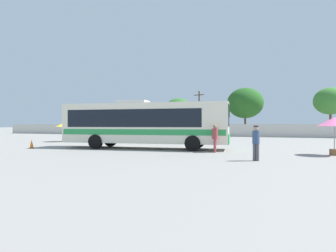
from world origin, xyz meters
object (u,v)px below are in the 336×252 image
vendor_umbrella_near_gate_yellow (67,124)px  roadside_tree_midleft (178,110)px  parked_car_second_red (143,131)px  roadside_tree_midright (245,103)px  utility_pole_near (199,112)px  roadside_tree_left (129,110)px  parked_car_leftmost_maroon (112,131)px  traffic_cone_on_apron (32,144)px  roadside_tree_right (330,101)px  coach_bus_cream_green (143,123)px  vendor_umbrella_secondary_pink (334,123)px  passenger_waiting_on_apron (256,141)px  attendant_by_bus_door (215,137)px

vendor_umbrella_near_gate_yellow → roadside_tree_midleft: bearing=81.1°
parked_car_second_red → roadside_tree_midright: roadside_tree_midright is taller
utility_pole_near → roadside_tree_left: utility_pole_near is taller
utility_pole_near → roadside_tree_midleft: (-4.72, 3.44, 0.60)m
roadside_tree_left → parked_car_leftmost_maroon: bearing=-81.9°
roadside_tree_midleft → traffic_cone_on_apron: bearing=-90.8°
roadside_tree_left → roadside_tree_right: roadside_tree_right is taller
roadside_tree_left → roadside_tree_midleft: (8.88, 1.98, -0.15)m
coach_bus_cream_green → roadside_tree_midleft: size_ratio=1.91×
coach_bus_cream_green → roadside_tree_midleft: bearing=104.0°
vendor_umbrella_secondary_pink → coach_bus_cream_green: bearing=178.8°
roadside_tree_right → roadside_tree_midleft: bearing=-179.2°
roadside_tree_midright → utility_pole_near: bearing=-151.0°
parked_car_leftmost_maroon → traffic_cone_on_apron: parked_car_leftmost_maroon is taller
roadside_tree_left → utility_pole_near: bearing=-6.1°
parked_car_leftmost_maroon → roadside_tree_midleft: roadside_tree_midleft is taller
coach_bus_cream_green → roadside_tree_right: (16.61, 29.25, 3.37)m
passenger_waiting_on_apron → parked_car_second_red: (-18.01, 24.19, -0.19)m
traffic_cone_on_apron → parked_car_second_red: bearing=95.2°
utility_pole_near → vendor_umbrella_secondary_pink: bearing=-60.1°
roadside_tree_left → vendor_umbrella_secondary_pink: bearing=-43.8°
coach_bus_cream_green → roadside_tree_left: (-16.10, 26.92, 2.61)m
parked_car_second_red → roadside_tree_left: roadside_tree_left is taller
attendant_by_bus_door → vendor_umbrella_secondary_pink: size_ratio=0.80×
vendor_umbrella_secondary_pink → parked_car_leftmost_maroon: size_ratio=0.50×
roadside_tree_midleft → traffic_cone_on_apron: size_ratio=10.09×
roadside_tree_midleft → roadside_tree_midright: 11.56m
roadside_tree_midright → roadside_tree_right: size_ratio=1.07×
utility_pole_near → roadside_tree_right: size_ratio=0.98×
utility_pole_near → roadside_tree_left: (-13.60, 1.46, 0.75)m
vendor_umbrella_secondary_pink → traffic_cone_on_apron: size_ratio=3.40×
roadside_tree_left → roadside_tree_midright: bearing=6.5°
vendor_umbrella_near_gate_yellow → roadside_tree_midright: roadside_tree_midright is taller
vendor_umbrella_near_gate_yellow → utility_pole_near: utility_pole_near is taller
coach_bus_cream_green → roadside_tree_left: 31.47m
utility_pole_near → roadside_tree_midleft: utility_pole_near is taller
utility_pole_near → roadside_tree_left: size_ratio=1.16×
coach_bus_cream_green → vendor_umbrella_near_gate_yellow: coach_bus_cream_green is taller
passenger_waiting_on_apron → parked_car_leftmost_maroon: (-23.33, 24.12, -0.17)m
roadside_tree_midright → passenger_waiting_on_apron: bearing=-83.3°
parked_car_second_red → roadside_tree_midleft: bearing=74.5°
vendor_umbrella_secondary_pink → roadside_tree_right: (4.34, 29.51, 3.41)m
passenger_waiting_on_apron → parked_car_leftmost_maroon: passenger_waiting_on_apron is taller
vendor_umbrella_near_gate_yellow → roadside_tree_left: size_ratio=0.36×
parked_car_leftmost_maroon → roadside_tree_right: bearing=16.7°
vendor_umbrella_secondary_pink → roadside_tree_right: roadside_tree_right is taller
coach_bus_cream_green → parked_car_second_red: (-9.75, 19.78, -1.10)m
vendor_umbrella_near_gate_yellow → vendor_umbrella_secondary_pink: 23.81m
coach_bus_cream_green → roadside_tree_left: roadside_tree_left is taller
traffic_cone_on_apron → roadside_tree_right: bearing=53.0°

